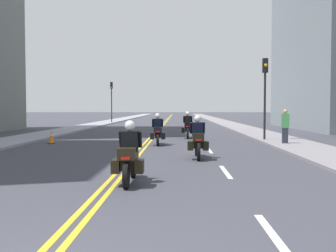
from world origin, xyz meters
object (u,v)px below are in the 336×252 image
Objects in this scene: motorcycle_3 at (188,127)px; traffic_light_near at (265,84)px; traffic_cone_0 at (51,137)px; motorcycle_2 at (158,132)px; motorcycle_1 at (198,141)px; pedestrian_0 at (285,127)px; motorcycle_0 at (129,158)px; traffic_light_far at (112,95)px.

motorcycle_3 is 0.49× the size of traffic_light_near.
traffic_cone_0 is at bearing -149.99° from motorcycle_3.
traffic_cone_0 is at bearing -172.45° from traffic_light_near.
motorcycle_3 is at bearing 67.36° from motorcycle_2.
motorcycle_1 is 9.72m from traffic_cone_0.
motorcycle_1 is 1.23× the size of pedestrian_0.
pedestrian_0 is at bearing -44.70° from motorcycle_3.
motorcycle_2 is (0.17, 10.52, 0.00)m from motorcycle_0.
motorcycle_3 is 0.45× the size of traffic_light_far.
pedestrian_0 is at bearing 48.90° from motorcycle_1.
motorcycle_3 is 26.25m from traffic_light_far.
traffic_light_far reaches higher than motorcycle_0.
motorcycle_1 is 0.97× the size of motorcycle_3.
motorcycle_2 is at bearing -107.88° from motorcycle_3.
motorcycle_1 is 36.04m from traffic_light_far.
motorcycle_3 reaches higher than motorcycle_1.
traffic_light_far is at bearing 111.19° from motorcycle_3.
traffic_light_near reaches higher than motorcycle_0.
traffic_light_far reaches higher than motorcycle_2.
motorcycle_2 is 0.46× the size of traffic_light_near.
traffic_light_near reaches higher than pedestrian_0.
pedestrian_0 is at bearing -4.39° from traffic_cone_0.
traffic_cone_0 is 12.15m from pedestrian_0.
motorcycle_3 is (1.65, 4.72, 0.02)m from motorcycle_2.
motorcycle_2 is 1.16× the size of pedestrian_0.
motorcycle_2 is 0.92× the size of motorcycle_3.
traffic_cone_0 is 0.15× the size of traffic_light_near.
motorcycle_0 is 14.38m from traffic_light_near.
motorcycle_3 is 1.26× the size of pedestrian_0.
motorcycle_3 is 5.54m from traffic_light_near.
motorcycle_1 is 9.16m from traffic_light_near.
traffic_light_near is 3.39m from pedestrian_0.
traffic_light_far reaches higher than traffic_light_near.
traffic_light_near is (5.91, 2.25, 2.57)m from motorcycle_2.
traffic_cone_0 is at bearing 169.48° from motorcycle_2.
traffic_cone_0 is (-5.52, 11.23, -0.30)m from motorcycle_0.
motorcycle_1 is 10.24m from motorcycle_3.
motorcycle_1 is at bearing -75.61° from motorcycle_2.
traffic_cone_0 is at bearing 1.32° from pedestrian_0.
traffic_light_near is 0.91× the size of traffic_light_far.
traffic_light_near is 2.56× the size of pedestrian_0.
pedestrian_0 reaches higher than motorcycle_0.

